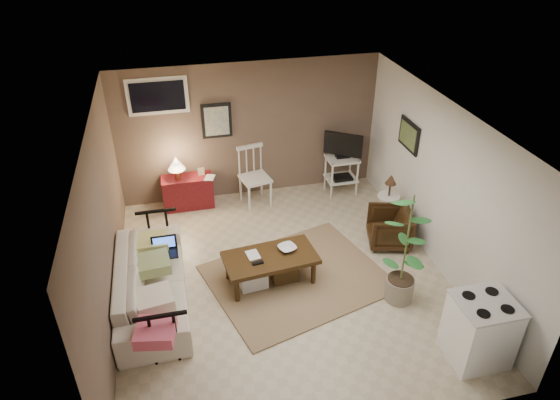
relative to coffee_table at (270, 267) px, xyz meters
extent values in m
plane|color=#C1B293|center=(0.21, 0.03, -0.27)|extent=(5.00, 5.00, 0.00)
cube|color=black|center=(-0.34, 2.51, 1.18)|extent=(0.50, 0.03, 0.60)
cube|color=black|center=(2.43, 1.08, 1.25)|extent=(0.03, 0.60, 0.45)
cube|color=silver|center=(-1.24, 2.51, 1.68)|extent=(0.96, 0.03, 0.60)
cube|color=#916C54|center=(0.39, -0.02, -0.26)|extent=(2.76, 2.44, 0.02)
cube|color=#3C2710|center=(0.01, 0.00, 0.15)|extent=(1.32, 0.78, 0.06)
cylinder|color=#3C2710|center=(-0.51, -0.30, -0.07)|extent=(0.07, 0.07, 0.40)
cylinder|color=#3C2710|center=(0.58, -0.18, -0.07)|extent=(0.07, 0.07, 0.40)
cylinder|color=#3C2710|center=(-0.56, 0.18, -0.07)|extent=(0.07, 0.07, 0.40)
cylinder|color=#3C2710|center=(0.53, 0.30, -0.07)|extent=(0.07, 0.07, 0.40)
cube|color=black|center=(-0.19, -0.13, 0.20)|extent=(0.16, 0.07, 0.02)
cube|color=#443018|center=(0.20, 0.02, -0.12)|extent=(0.40, 0.35, 0.27)
cube|color=silver|center=(-0.25, -0.03, -0.14)|extent=(0.40, 0.35, 0.23)
imported|color=beige|center=(-1.59, -0.02, 0.17)|extent=(0.65, 2.22, 0.87)
cube|color=black|center=(-1.38, 0.30, 0.24)|extent=(0.34, 0.23, 0.02)
cube|color=black|center=(-1.38, 0.42, 0.35)|extent=(0.34, 0.02, 0.21)
cube|color=blue|center=(-1.38, 0.41, 0.35)|extent=(0.29, 0.00, 0.17)
cube|color=maroon|center=(-0.94, 2.29, 0.02)|extent=(0.86, 0.38, 0.57)
cylinder|color=#97623A|center=(-1.09, 2.25, 0.40)|extent=(0.10, 0.10, 0.19)
cone|color=beige|center=(-1.09, 2.25, 0.61)|extent=(0.29, 0.29, 0.23)
cube|color=tan|center=(-0.69, 2.31, 0.37)|extent=(0.11, 0.02, 0.14)
cube|color=silver|center=(0.21, 2.12, 0.23)|extent=(0.56, 0.56, 0.04)
cylinder|color=silver|center=(0.05, 1.88, -0.03)|extent=(0.04, 0.04, 0.47)
cylinder|color=silver|center=(0.45, 1.96, -0.03)|extent=(0.04, 0.04, 0.47)
cylinder|color=silver|center=(-0.03, 2.27, -0.03)|extent=(0.04, 0.04, 0.47)
cylinder|color=silver|center=(0.36, 2.36, -0.03)|extent=(0.04, 0.04, 0.47)
cube|color=silver|center=(0.17, 2.33, 0.74)|extent=(0.47, 0.14, 0.07)
cube|color=silver|center=(1.79, 2.16, 0.40)|extent=(0.54, 0.44, 0.04)
cube|color=silver|center=(1.79, 2.16, 0.01)|extent=(0.54, 0.44, 0.03)
cylinder|color=silver|center=(1.55, 1.97, 0.08)|extent=(0.04, 0.04, 0.69)
cylinder|color=silver|center=(2.03, 1.97, 0.08)|extent=(0.04, 0.04, 0.69)
cylinder|color=silver|center=(1.55, 2.34, 0.08)|extent=(0.04, 0.04, 0.69)
cylinder|color=silver|center=(2.03, 2.34, 0.08)|extent=(0.04, 0.04, 0.69)
cube|color=black|center=(1.79, 2.16, 0.45)|extent=(0.25, 0.14, 0.03)
cube|color=black|center=(1.79, 2.16, 0.68)|extent=(0.60, 0.43, 0.41)
cube|color=#EDBA5C|center=(1.79, 2.16, 0.68)|extent=(0.49, 0.34, 0.34)
cube|color=black|center=(1.79, 2.11, 0.03)|extent=(0.35, 0.25, 0.10)
cylinder|color=silver|center=(2.15, 0.93, -0.25)|extent=(0.25, 0.25, 0.03)
cylinder|color=silver|center=(2.15, 0.93, 0.02)|extent=(0.05, 0.05, 0.53)
cylinder|color=silver|center=(2.15, 0.93, 0.29)|extent=(0.36, 0.36, 0.03)
cylinder|color=black|center=(2.15, 0.93, 0.43)|extent=(0.03, 0.03, 0.23)
cone|color=#3A2617|center=(2.15, 0.93, 0.60)|extent=(0.18, 0.18, 0.16)
imported|color=black|center=(1.98, 0.47, 0.05)|extent=(0.72, 0.75, 0.64)
cylinder|color=gray|center=(1.61, -0.73, -0.10)|extent=(0.37, 0.37, 0.33)
cylinder|color=#4C602D|center=(1.61, -0.73, 0.72)|extent=(0.02, 0.02, 1.29)
cube|color=white|center=(2.05, -1.85, 0.14)|extent=(0.64, 0.59, 0.82)
cube|color=silver|center=(2.05, -1.85, 0.56)|extent=(0.65, 0.61, 0.03)
cylinder|color=black|center=(1.90, -2.00, 0.58)|extent=(0.15, 0.15, 0.01)
cylinder|color=black|center=(2.19, -2.00, 0.58)|extent=(0.15, 0.15, 0.01)
cylinder|color=black|center=(1.90, -1.70, 0.58)|extent=(0.15, 0.15, 0.01)
cylinder|color=black|center=(2.19, -1.70, 0.58)|extent=(0.15, 0.15, 0.01)
imported|color=#3C2710|center=(0.27, 0.08, 0.31)|extent=(0.25, 0.13, 0.24)
imported|color=#3C2710|center=(-0.30, 0.05, 0.30)|extent=(0.17, 0.04, 0.23)
imported|color=#3C2710|center=(-0.64, 2.19, 0.41)|extent=(0.16, 0.07, 0.21)
camera|label=1|loc=(-1.11, -5.28, 4.38)|focal=32.00mm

